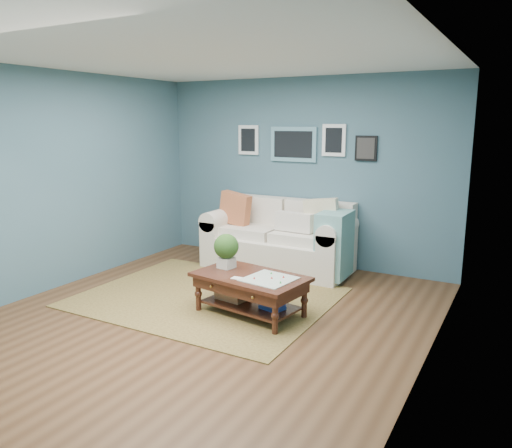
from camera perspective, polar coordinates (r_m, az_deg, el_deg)
The scene contains 4 objects.
room_shell at distance 5.20m, azimuth -5.46°, elevation 3.68°, with size 5.00×5.02×2.70m.
area_rug at distance 6.08m, azimuth -5.66°, elevation -8.31°, with size 2.87×2.29×0.01m, color brown.
loveseat at distance 7.09m, azimuth 3.30°, elevation -1.71°, with size 2.11×0.96×1.09m.
coffee_table at distance 5.47m, azimuth -1.14°, elevation -6.48°, with size 1.29×0.87×0.84m.
Camera 1 is at (2.92, -4.19, 2.08)m, focal length 35.00 mm.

